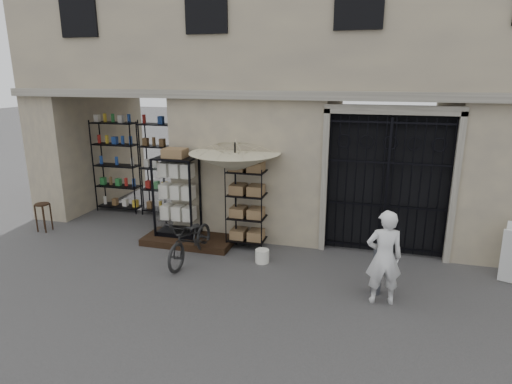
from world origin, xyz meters
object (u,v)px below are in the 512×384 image
(wire_rack, at_px, (247,208))
(white_bucket, at_px, (262,256))
(bicycle, at_px, (192,260))
(wooden_stool, at_px, (44,216))
(display_cabinet, at_px, (177,201))
(steel_bollard, at_px, (377,269))
(shopkeeper, at_px, (380,302))
(market_umbrella, at_px, (235,157))

(wire_rack, height_order, white_bucket, wire_rack)
(white_bucket, xyz_separation_m, bicycle, (-1.40, -0.30, -0.13))
(wooden_stool, bearing_deg, bicycle, -8.85)
(display_cabinet, xyz_separation_m, wire_rack, (1.61, 0.08, -0.06))
(steel_bollard, height_order, shopkeeper, steel_bollard)
(wire_rack, xyz_separation_m, steel_bollard, (2.74, -1.43, -0.43))
(shopkeeper, bearing_deg, display_cabinet, -31.50)
(wooden_stool, bearing_deg, display_cabinet, 5.14)
(steel_bollard, relative_size, shopkeeper, 0.56)
(steel_bollard, bearing_deg, shopkeeper, -73.20)
(steel_bollard, distance_m, shopkeeper, 0.53)
(white_bucket, relative_size, wooden_stool, 0.40)
(shopkeeper, bearing_deg, market_umbrella, -40.28)
(shopkeeper, bearing_deg, steel_bollard, -84.50)
(white_bucket, bearing_deg, shopkeeper, -23.18)
(market_umbrella, relative_size, wooden_stool, 4.00)
(display_cabinet, relative_size, wooden_stool, 2.78)
(display_cabinet, distance_m, steel_bollard, 4.58)
(display_cabinet, bearing_deg, shopkeeper, -18.23)
(display_cabinet, xyz_separation_m, shopkeeper, (4.43, -1.63, -0.94))
(market_umbrella, bearing_deg, bicycle, -121.10)
(white_bucket, height_order, bicycle, bicycle)
(display_cabinet, height_order, bicycle, display_cabinet)
(white_bucket, distance_m, wooden_stool, 5.54)
(white_bucket, relative_size, steel_bollard, 0.31)
(steel_bollard, bearing_deg, wooden_stool, 172.28)
(market_umbrella, bearing_deg, steel_bollard, -25.50)
(white_bucket, relative_size, bicycle, 0.16)
(market_umbrella, relative_size, bicycle, 1.58)
(wooden_stool, distance_m, steel_bollard, 7.80)
(display_cabinet, bearing_deg, steel_bollard, -15.33)
(wooden_stool, bearing_deg, wire_rack, 4.39)
(wooden_stool, bearing_deg, white_bucket, -3.55)
(wire_rack, bearing_deg, wooden_stool, 171.30)
(market_umbrella, distance_m, steel_bollard, 3.65)
(wire_rack, relative_size, bicycle, 1.04)
(wire_rack, xyz_separation_m, bicycle, (-0.87, -1.03, -0.88))
(market_umbrella, xyz_separation_m, steel_bollard, (2.99, -1.43, -1.53))
(display_cabinet, distance_m, market_umbrella, 1.70)
(display_cabinet, xyz_separation_m, white_bucket, (2.14, -0.65, -0.81))
(market_umbrella, xyz_separation_m, white_bucket, (0.79, -0.72, -1.84))
(bicycle, bearing_deg, shopkeeper, -6.69)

